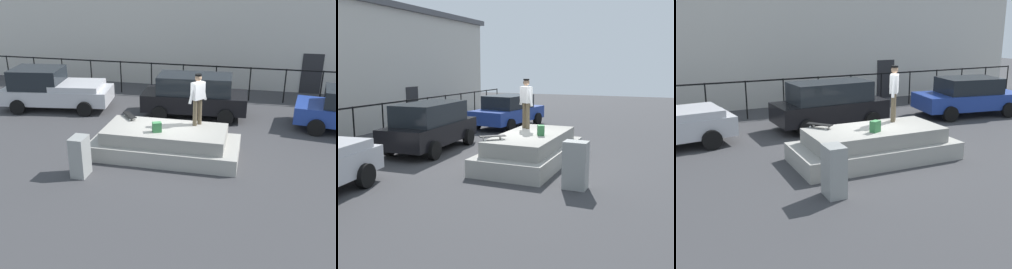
{
  "view_description": "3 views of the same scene",
  "coord_description": "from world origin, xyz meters",
  "views": [
    {
      "loc": [
        2.62,
        -12.04,
        5.58
      ],
      "look_at": [
        -0.13,
        0.04,
        0.52
      ],
      "focal_mm": 41.81,
      "sensor_mm": 36.0,
      "label": 1
    },
    {
      "loc": [
        -11.69,
        -4.64,
        3.1
      ],
      "look_at": [
        0.44,
        0.65,
        0.75
      ],
      "focal_mm": 41.46,
      "sensor_mm": 36.0,
      "label": 2
    },
    {
      "loc": [
        -5.77,
        -10.71,
        3.96
      ],
      "look_at": [
        -0.57,
        0.63,
        0.54
      ],
      "focal_mm": 44.27,
      "sensor_mm": 36.0,
      "label": 3
    }
  ],
  "objects": [
    {
      "name": "concrete_ledge",
      "position": [
        -0.1,
        -0.48,
        0.43
      ],
      "size": [
        4.83,
        2.21,
        0.95
      ],
      "color": "#9E9B93",
      "rests_on": "ground_plane"
    },
    {
      "name": "skateboard",
      "position": [
        -1.54,
        0.22,
        1.05
      ],
      "size": [
        0.66,
        0.73,
        0.12
      ],
      "color": "black",
      "rests_on": "concrete_ledge"
    },
    {
      "name": "skateboarder",
      "position": [
        0.86,
        0.07,
        1.95
      ],
      "size": [
        0.55,
        0.69,
        1.72
      ],
      "color": "brown",
      "rests_on": "concrete_ledge"
    },
    {
      "name": "utility_box",
      "position": [
        -2.23,
        -2.44,
        0.62
      ],
      "size": [
        0.45,
        0.61,
        1.23
      ],
      "primitive_type": "cube",
      "rotation": [
        0.0,
        0.0,
        -0.02
      ],
      "color": "gray",
      "rests_on": "ground_plane"
    },
    {
      "name": "car_blue_sedan_far",
      "position": [
        6.51,
        3.17,
        0.84
      ],
      "size": [
        4.71,
        2.63,
        1.63
      ],
      "color": "navy",
      "rests_on": "ground_plane"
    },
    {
      "name": "warehouse_building",
      "position": [
        0.0,
        12.42,
        3.11
      ],
      "size": [
        27.34,
        8.65,
        6.2
      ],
      "color": "beige",
      "rests_on": "ground_plane"
    },
    {
      "name": "ground_plane",
      "position": [
        0.0,
        0.0,
        0.0
      ],
      "size": [
        60.0,
        60.0,
        0.0
      ],
      "primitive_type": "plane",
      "color": "#38383A"
    },
    {
      "name": "car_black_hatchback_mid",
      "position": [
        0.21,
        3.6,
        0.93
      ],
      "size": [
        4.41,
        2.21,
        1.77
      ],
      "color": "black",
      "rests_on": "ground_plane"
    },
    {
      "name": "fence_row",
      "position": [
        -0.0,
        6.35,
        1.1
      ],
      "size": [
        24.06,
        0.06,
        1.61
      ],
      "color": "black",
      "rests_on": "ground_plane"
    },
    {
      "name": "backpack",
      "position": [
        -0.29,
        -0.85,
        1.11
      ],
      "size": [
        0.34,
        0.3,
        0.32
      ],
      "primitive_type": "cube",
      "rotation": [
        0.0,
        0.0,
        0.44
      ],
      "color": "#33723F",
      "rests_on": "concrete_ledge"
    }
  ]
}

